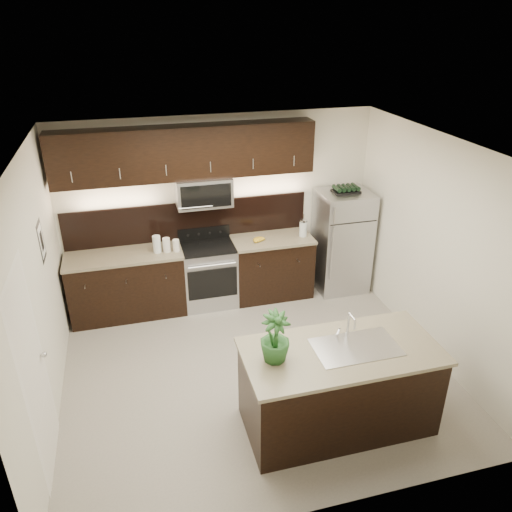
{
  "coord_description": "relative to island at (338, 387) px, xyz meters",
  "views": [
    {
      "loc": [
        -1.25,
        -4.7,
        3.92
      ],
      "look_at": [
        0.16,
        0.55,
        1.25
      ],
      "focal_mm": 35.0,
      "sensor_mm": 36.0,
      "label": 1
    }
  ],
  "objects": [
    {
      "name": "island",
      "position": [
        0.0,
        0.0,
        0.0
      ],
      "size": [
        1.96,
        0.96,
        0.94
      ],
      "color": "black",
      "rests_on": "ground"
    },
    {
      "name": "refrigerator",
      "position": [
        1.2,
        2.7,
        0.31
      ],
      "size": [
        0.75,
        0.68,
        1.56
      ],
      "primitive_type": "cube",
      "color": "#B2B2B7",
      "rests_on": "ground"
    },
    {
      "name": "wine_rack",
      "position": [
        1.2,
        2.7,
        1.14
      ],
      "size": [
        0.39,
        0.24,
        0.09
      ],
      "color": "black",
      "rests_on": "refrigerator"
    },
    {
      "name": "plant",
      "position": [
        -0.68,
        0.03,
        0.72
      ],
      "size": [
        0.35,
        0.35,
        0.51
      ],
      "primitive_type": "imported",
      "rotation": [
        0.0,
        0.0,
        0.27
      ],
      "color": "#214D1F",
      "rests_on": "island"
    },
    {
      "name": "room_walls",
      "position": [
        -0.71,
        1.03,
        1.22
      ],
      "size": [
        4.52,
        4.02,
        2.71
      ],
      "color": "beige",
      "rests_on": "ground"
    },
    {
      "name": "canisters",
      "position": [
        -1.46,
        2.69,
        0.57
      ],
      "size": [
        0.36,
        0.14,
        0.24
      ],
      "rotation": [
        0.0,
        0.0,
        -0.14
      ],
      "color": "silver",
      "rests_on": "counter_run"
    },
    {
      "name": "upper_fixtures",
      "position": [
        -1.03,
        2.9,
        1.67
      ],
      "size": [
        3.49,
        0.4,
        1.66
      ],
      "color": "black",
      "rests_on": "counter_run"
    },
    {
      "name": "bananas",
      "position": [
        -0.17,
        2.68,
        0.5
      ],
      "size": [
        0.23,
        0.21,
        0.06
      ],
      "primitive_type": "ellipsoid",
      "rotation": [
        0.0,
        0.0,
        0.4
      ],
      "color": "#BF931A",
      "rests_on": "counter_run"
    },
    {
      "name": "french_press",
      "position": [
        0.57,
        2.71,
        0.59
      ],
      "size": [
        0.12,
        0.12,
        0.34
      ],
      "rotation": [
        0.0,
        0.0,
        -0.41
      ],
      "color": "silver",
      "rests_on": "counter_run"
    },
    {
      "name": "ground",
      "position": [
        -0.6,
        1.07,
        -0.47
      ],
      "size": [
        4.5,
        4.5,
        0.0
      ],
      "primitive_type": "plane",
      "color": "gray",
      "rests_on": "ground"
    },
    {
      "name": "sink_faucet",
      "position": [
        0.15,
        0.01,
        0.48
      ],
      "size": [
        0.84,
        0.5,
        0.28
      ],
      "color": "silver",
      "rests_on": "island"
    },
    {
      "name": "counter_run",
      "position": [
        -1.06,
        2.76,
        -0.0
      ],
      "size": [
        3.51,
        0.65,
        0.94
      ],
      "color": "black",
      "rests_on": "ground"
    }
  ]
}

